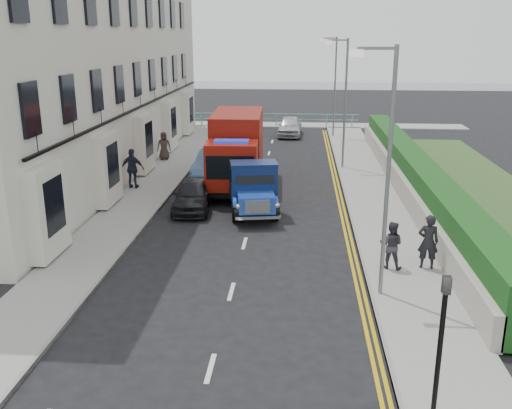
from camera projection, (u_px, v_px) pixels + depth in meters
name	position (u px, v px, depth m)	size (l,w,h in m)	color
ground	(239.00, 265.00, 18.61)	(120.00, 120.00, 0.00)	black
pavement_west	(152.00, 188.00, 27.57)	(2.40, 38.00, 0.12)	gray
pavement_east	(371.00, 193.00, 26.79)	(2.60, 38.00, 0.12)	gray
promenade	(277.00, 125.00, 46.27)	(30.00, 2.50, 0.12)	gray
sea_plane	(286.00, 89.00, 75.87)	(120.00, 120.00, 0.00)	slate
terrace_west	(83.00, 35.00, 29.64)	(6.31, 30.20, 14.25)	silver
garden_east	(414.00, 176.00, 26.41)	(1.45, 28.00, 1.75)	#B2AD9E
seafront_railing	(276.00, 120.00, 45.35)	(13.00, 0.08, 1.11)	#59B2A5
lamp_near	(384.00, 161.00, 15.24)	(1.23, 0.18, 7.00)	slate
lamp_mid	(343.00, 96.00, 30.50)	(1.23, 0.18, 7.00)	slate
lamp_far	(333.00, 81.00, 40.05)	(1.23, 0.18, 7.00)	slate
traffic_signal	(442.00, 327.00, 10.52)	(0.16, 0.20, 3.10)	black
bedford_lorry	(253.00, 191.00, 23.44)	(2.59, 4.93, 2.23)	black
red_lorry	(237.00, 149.00, 27.57)	(2.51, 6.85, 3.55)	black
parked_car_front	(193.00, 195.00, 24.27)	(1.54, 3.82, 1.30)	black
parked_car_mid	(214.00, 163.00, 30.05)	(1.47, 4.22, 1.39)	#6396D6
parked_car_rear	(216.00, 159.00, 30.89)	(1.90, 4.68, 1.36)	#AEB0B3
seafront_car_left	(234.00, 119.00, 44.39)	(2.60, 5.65, 1.57)	black
seafront_car_right	(290.00, 126.00, 41.66)	(1.66, 4.12, 1.40)	#B9BABE
pedestrian_east_near	(428.00, 242.00, 17.85)	(0.64, 0.42, 1.77)	black
pedestrian_east_far	(391.00, 245.00, 17.88)	(0.75, 0.58, 1.54)	#39333E
pedestrian_west_near	(133.00, 169.00, 27.10)	(1.12, 0.46, 1.90)	#1D2234
pedestrian_west_far	(164.00, 146.00, 33.24)	(0.80, 0.52, 1.63)	#372A27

